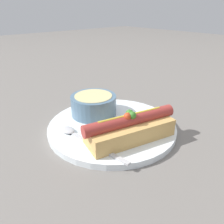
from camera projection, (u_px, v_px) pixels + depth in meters
name	position (u px, v px, depth m)	size (l,w,h in m)	color
ground_plane	(112.00, 129.00, 0.50)	(4.00, 4.00, 0.00)	slate
dinner_plate	(112.00, 126.00, 0.50)	(0.29, 0.29, 0.01)	white
hot_dog	(130.00, 128.00, 0.43)	(0.20, 0.10, 0.06)	tan
soup_bowl	(92.00, 105.00, 0.53)	(0.11, 0.11, 0.05)	slate
spoon	(79.00, 136.00, 0.44)	(0.04, 0.18, 0.01)	#B7B7BC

